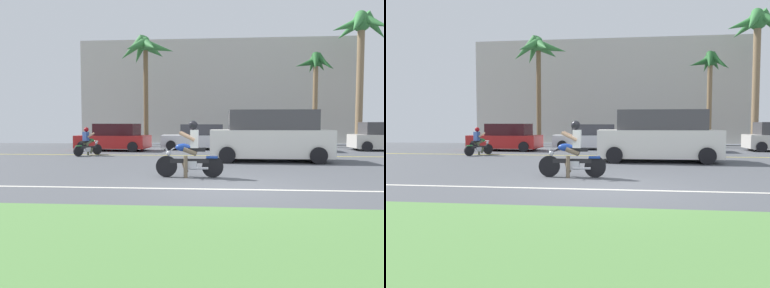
% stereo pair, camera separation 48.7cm
% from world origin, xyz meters
% --- Properties ---
extents(ground, '(56.00, 30.00, 0.04)m').
position_xyz_m(ground, '(0.00, 3.00, -0.02)').
color(ground, '#4C4F54').
extents(grass_median, '(56.00, 3.80, 0.06)m').
position_xyz_m(grass_median, '(0.00, -4.10, 0.03)').
color(grass_median, '#548442').
rests_on(grass_median, ground).
extents(lane_line_near, '(50.40, 0.12, 0.01)m').
position_xyz_m(lane_line_near, '(0.00, -0.26, 0.00)').
color(lane_line_near, silver).
rests_on(lane_line_near, ground).
extents(lane_line_far, '(50.40, 0.12, 0.01)m').
position_xyz_m(lane_line_far, '(0.00, 8.23, 0.00)').
color(lane_line_far, yellow).
rests_on(lane_line_far, ground).
extents(motorcyclist, '(1.91, 0.62, 1.60)m').
position_xyz_m(motorcyclist, '(-0.99, 1.52, 0.68)').
color(motorcyclist, black).
rests_on(motorcyclist, ground).
extents(suv_nearby, '(4.94, 2.21, 2.06)m').
position_xyz_m(suv_nearby, '(1.88, 6.08, 1.00)').
color(suv_nearby, white).
rests_on(suv_nearby, ground).
extents(parked_car_0, '(4.08, 2.24, 1.52)m').
position_xyz_m(parked_car_0, '(-6.06, 11.00, 0.71)').
color(parked_car_0, '#AD1E1E').
rests_on(parked_car_0, ground).
extents(parked_car_1, '(4.31, 2.17, 1.49)m').
position_xyz_m(parked_car_1, '(-1.39, 12.48, 0.70)').
color(parked_car_1, silver).
rests_on(parked_car_1, ground).
extents(parked_car_2, '(3.98, 2.18, 1.60)m').
position_xyz_m(parked_car_2, '(3.63, 11.43, 0.74)').
color(parked_car_2, navy).
rests_on(parked_car_2, ground).
extents(palm_tree_0, '(2.66, 2.57, 6.10)m').
position_xyz_m(palm_tree_0, '(6.07, 15.03, 5.03)').
color(palm_tree_0, brown).
rests_on(palm_tree_0, ground).
extents(palm_tree_1, '(4.19, 4.02, 9.09)m').
position_xyz_m(palm_tree_1, '(9.31, 16.25, 7.48)').
color(palm_tree_1, '#846B4C').
rests_on(palm_tree_1, ground).
extents(palm_tree_2, '(3.93, 3.82, 7.46)m').
position_xyz_m(palm_tree_2, '(-5.03, 14.65, 6.23)').
color(palm_tree_2, brown).
rests_on(palm_tree_2, ground).
extents(motorcyclist_distant, '(0.89, 1.43, 1.35)m').
position_xyz_m(motorcyclist_distant, '(-6.43, 7.90, 0.57)').
color(motorcyclist_distant, black).
rests_on(motorcyclist_distant, ground).
extents(building_far, '(21.43, 4.00, 8.11)m').
position_xyz_m(building_far, '(-0.48, 21.00, 4.05)').
color(building_far, '#BCB7AD').
rests_on(building_far, ground).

